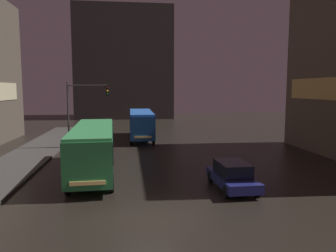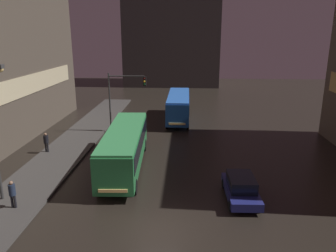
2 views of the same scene
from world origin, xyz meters
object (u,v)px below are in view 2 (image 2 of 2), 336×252
at_px(car_taxi, 241,188).
at_px(pedestrian_mid, 46,141).
at_px(pedestrian_near, 12,192).
at_px(traffic_light_main, 122,92).
at_px(bus_near, 125,145).
at_px(bus_far, 179,105).

relative_size(car_taxi, pedestrian_mid, 2.61).
xyz_separation_m(pedestrian_near, pedestrian_mid, (-1.91, 9.22, 0.01)).
height_order(pedestrian_mid, traffic_light_main, traffic_light_main).
bearing_deg(bus_near, pedestrian_mid, -24.67).
bearing_deg(bus_far, traffic_light_main, 44.30).
bearing_deg(pedestrian_near, pedestrian_mid, -97.65).
height_order(bus_near, car_taxi, bus_near).
height_order(bus_far, car_taxi, bus_far).
distance_m(bus_near, pedestrian_mid, 7.90).
bearing_deg(pedestrian_mid, traffic_light_main, 98.25).
distance_m(bus_near, bus_far, 15.08).
bearing_deg(pedestrian_mid, pedestrian_near, -29.58).
distance_m(bus_near, car_taxi, 9.10).
bearing_deg(traffic_light_main, pedestrian_mid, -130.51).
height_order(bus_far, pedestrian_mid, bus_far).
bearing_deg(bus_far, pedestrian_mid, 47.17).
relative_size(bus_far, car_taxi, 2.33).
bearing_deg(bus_near, bus_far, -106.84).
distance_m(bus_near, pedestrian_near, 8.32).
height_order(car_taxi, pedestrian_near, pedestrian_near).
distance_m(bus_far, car_taxi, 19.40).
bearing_deg(traffic_light_main, bus_far, 43.99).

